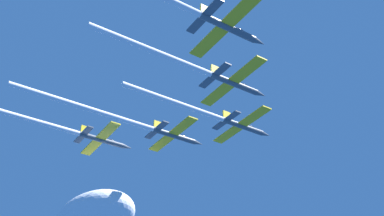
{
  "coord_description": "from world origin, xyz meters",
  "views": [
    {
      "loc": [
        71.36,
        -61.0,
        -55.36
      ],
      "look_at": [
        0.34,
        -14.87,
        -0.53
      ],
      "focal_mm": 43.23,
      "sensor_mm": 36.0,
      "label": 1
    }
  ],
  "objects_px": {
    "jet_right_wing": "(200,70)",
    "jet_left_outer": "(59,128)",
    "jet_lead": "(214,116)",
    "jet_left_wing": "(131,122)",
    "jet_right_outer": "(172,1)"
  },
  "relations": [
    {
      "from": "jet_right_wing",
      "to": "jet_left_outer",
      "type": "relative_size",
      "value": 0.86
    },
    {
      "from": "jet_lead",
      "to": "jet_left_wing",
      "type": "height_order",
      "value": "jet_lead"
    },
    {
      "from": "jet_right_outer",
      "to": "jet_lead",
      "type": "bearing_deg",
      "value": 133.93
    },
    {
      "from": "jet_right_wing",
      "to": "jet_left_outer",
      "type": "height_order",
      "value": "jet_left_outer"
    },
    {
      "from": "jet_left_outer",
      "to": "jet_lead",
      "type": "bearing_deg",
      "value": 48.38
    },
    {
      "from": "jet_lead",
      "to": "jet_right_wing",
      "type": "xyz_separation_m",
      "value": [
        12.64,
        -12.31,
        -0.19
      ]
    },
    {
      "from": "jet_left_wing",
      "to": "jet_right_outer",
      "type": "height_order",
      "value": "jet_right_outer"
    },
    {
      "from": "jet_left_wing",
      "to": "jet_left_outer",
      "type": "xyz_separation_m",
      "value": [
        -12.46,
        -12.74,
        0.57
      ]
    },
    {
      "from": "jet_lead",
      "to": "jet_right_wing",
      "type": "bearing_deg",
      "value": -44.24
    },
    {
      "from": "jet_lead",
      "to": "jet_right_outer",
      "type": "distance_m",
      "value": 36.21
    },
    {
      "from": "jet_right_wing",
      "to": "jet_right_outer",
      "type": "distance_m",
      "value": 18.58
    },
    {
      "from": "jet_left_wing",
      "to": "jet_right_wing",
      "type": "bearing_deg",
      "value": 5.72
    },
    {
      "from": "jet_right_wing",
      "to": "jet_right_outer",
      "type": "height_order",
      "value": "jet_right_outer"
    },
    {
      "from": "jet_left_outer",
      "to": "jet_right_wing",
      "type": "bearing_deg",
      "value": 22.29
    },
    {
      "from": "jet_lead",
      "to": "jet_left_outer",
      "type": "xyz_separation_m",
      "value": [
        -24.44,
        -27.51,
        0.24
      ]
    }
  ]
}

